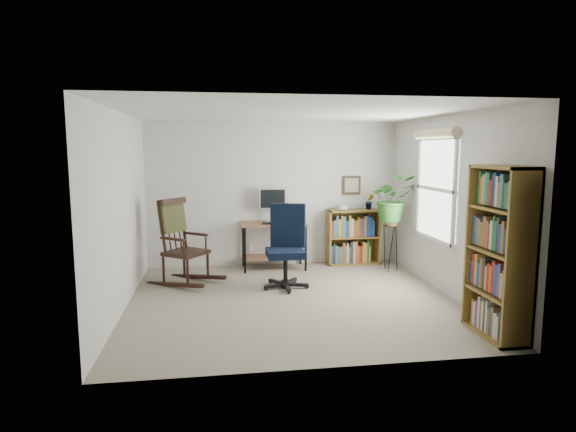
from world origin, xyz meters
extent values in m
cube|color=gray|center=(0.00, 0.00, 0.00)|extent=(4.20, 4.00, 0.00)
cube|color=silver|center=(0.00, 0.00, 2.40)|extent=(4.20, 4.00, 0.00)
cube|color=silver|center=(0.00, 2.00, 1.20)|extent=(4.20, 0.00, 2.40)
cube|color=silver|center=(0.00, -2.00, 1.20)|extent=(4.20, 0.00, 2.40)
cube|color=silver|center=(-2.10, 0.00, 1.20)|extent=(0.00, 4.00, 2.40)
cube|color=silver|center=(2.10, 0.00, 1.20)|extent=(0.00, 4.00, 2.40)
cube|color=black|center=(-0.04, 1.58, 0.78)|extent=(0.40, 0.15, 0.02)
imported|color=#2C6B25|center=(1.80, 1.26, 1.53)|extent=(1.69, 1.88, 1.47)
imported|color=#2C6B25|center=(1.62, 1.83, 0.99)|extent=(0.13, 0.24, 0.11)
camera|label=1|loc=(-0.96, -5.99, 1.95)|focal=30.00mm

